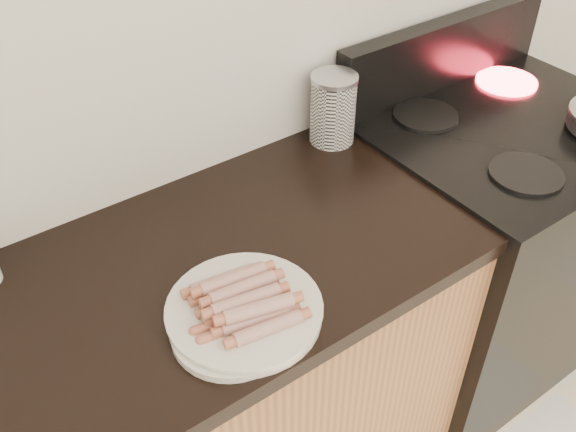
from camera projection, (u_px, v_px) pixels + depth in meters
wall_back at (190, 13)px, 1.35m from camera, size 4.00×0.04×2.60m
stove at (482, 248)px, 2.03m from camera, size 0.76×0.65×0.91m
stove_panel at (443, 53)px, 1.86m from camera, size 0.76×0.06×0.20m
burner_near_left at (526, 174)px, 1.56m from camera, size 0.18×0.18×0.01m
burner_far_left at (425, 115)px, 1.77m from camera, size 0.18×0.18×0.01m
burner_far_right at (506, 81)px, 1.92m from camera, size 0.18×0.18×0.01m
main_plate at (244, 312)px, 1.22m from camera, size 0.33×0.33×0.02m
side_plate at (232, 330)px, 1.19m from camera, size 0.30×0.30×0.02m
hotdog_pile at (244, 300)px, 1.20m from camera, size 0.13×0.21×0.05m
plain_sausages at (231, 324)px, 1.17m from camera, size 0.13×0.07×0.02m
canister at (333, 109)px, 1.64m from camera, size 0.12×0.12×0.19m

